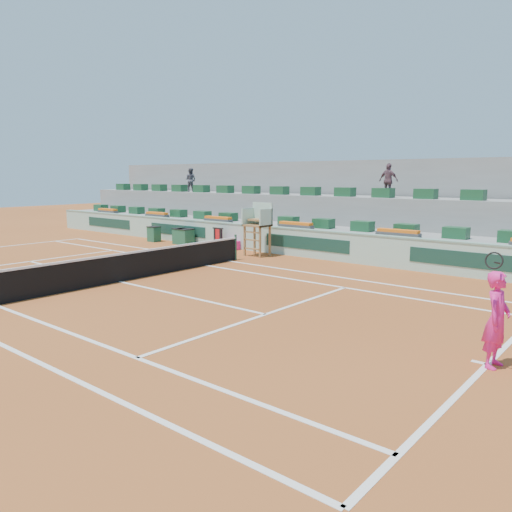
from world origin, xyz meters
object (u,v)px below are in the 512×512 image
at_px(player_bag, 230,245).
at_px(drink_cooler_a, 185,236).
at_px(tennis_player, 497,319).
at_px(umpire_chair, 259,222).

distance_m(player_bag, drink_cooler_a, 3.04).
xyz_separation_m(player_bag, tennis_player, (14.32, -8.17, 0.72)).
xyz_separation_m(umpire_chair, drink_cooler_a, (-5.35, 0.36, -1.12)).
height_order(drink_cooler_a, tennis_player, tennis_player).
bearing_deg(drink_cooler_a, tennis_player, -24.48).
xyz_separation_m(umpire_chair, tennis_player, (11.99, -7.54, -0.61)).
height_order(umpire_chair, drink_cooler_a, umpire_chair).
bearing_deg(umpire_chair, player_bag, 164.95).
bearing_deg(tennis_player, umpire_chair, 147.84).
relative_size(player_bag, umpire_chair, 0.40).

